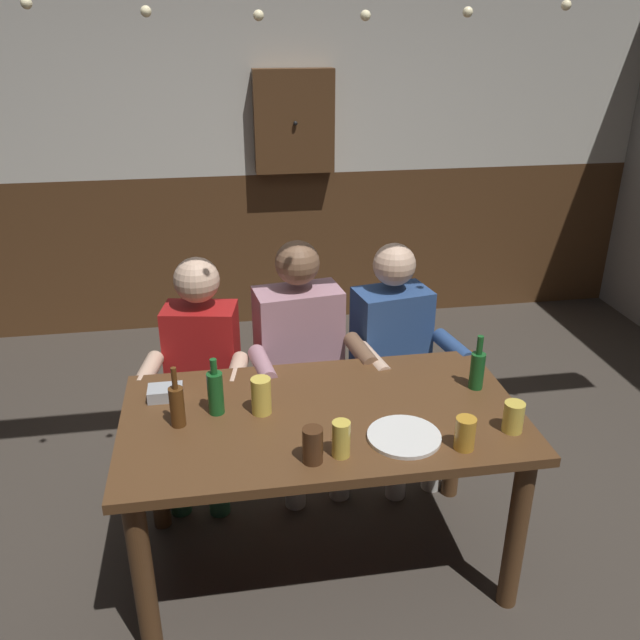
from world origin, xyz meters
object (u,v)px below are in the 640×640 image
at_px(person_2, 396,351).
at_px(pint_glass_4, 313,445).
at_px(pint_glass_0, 465,433).
at_px(condiment_caddy, 165,393).
at_px(person_0, 200,368).
at_px(person_1, 302,353).
at_px(bottle_1, 477,369).
at_px(pint_glass_3, 261,396).
at_px(plate_0, 404,436).
at_px(dining_table, 322,438).
at_px(bottle_0, 177,405).
at_px(pint_glass_2, 513,417).
at_px(pint_glass_1, 341,439).
at_px(wall_dart_cabinet, 294,122).
at_px(bottle_2, 215,392).

xyz_separation_m(person_2, pint_glass_4, (-0.57, -0.96, 0.17)).
bearing_deg(pint_glass_0, condiment_caddy, 154.01).
relative_size(person_0, person_2, 0.98).
height_order(person_1, pint_glass_4, person_1).
xyz_separation_m(bottle_1, pint_glass_0, (-0.20, -0.41, -0.03)).
relative_size(pint_glass_0, pint_glass_3, 0.83).
distance_m(plate_0, pint_glass_4, 0.37).
bearing_deg(person_0, plate_0, 141.39).
bearing_deg(dining_table, bottle_0, 179.46).
xyz_separation_m(bottle_1, pint_glass_2, (0.02, -0.33, -0.03)).
relative_size(bottle_0, pint_glass_2, 2.09).
xyz_separation_m(dining_table, pint_glass_1, (0.02, -0.28, 0.19)).
bearing_deg(plate_0, dining_table, 140.95).
bearing_deg(condiment_caddy, wall_dart_cabinet, 70.18).
height_order(bottle_0, pint_glass_2, bottle_0).
bearing_deg(pint_glass_3, pint_glass_1, -52.07).
height_order(bottle_2, pint_glass_1, bottle_2).
distance_m(plate_0, bottle_0, 0.86).
bearing_deg(pint_glass_0, pint_glass_2, 19.55).
xyz_separation_m(dining_table, person_1, (0.01, 0.67, 0.04)).
xyz_separation_m(person_0, bottle_2, (0.07, -0.58, 0.20)).
bearing_deg(dining_table, condiment_caddy, 160.75).
bearing_deg(bottle_0, person_0, 83.74).
distance_m(plate_0, wall_dart_cabinet, 2.86).
xyz_separation_m(plate_0, pint_glass_3, (-0.51, 0.26, 0.07)).
bearing_deg(person_1, person_0, -6.09).
relative_size(plate_0, pint_glass_1, 2.01).
bearing_deg(person_1, pint_glass_0, 107.69).
distance_m(bottle_1, pint_glass_0, 0.46).
bearing_deg(pint_glass_0, person_1, 115.16).
bearing_deg(pint_glass_3, person_2, 40.26).
height_order(person_2, plate_0, person_2).
bearing_deg(plate_0, person_1, 106.53).
height_order(bottle_0, pint_glass_3, bottle_0).
distance_m(pint_glass_1, pint_glass_3, 0.42).
bearing_deg(wall_dart_cabinet, bottle_2, -104.37).
bearing_deg(person_0, condiment_caddy, 83.83).
distance_m(pint_glass_2, pint_glass_4, 0.78).
xyz_separation_m(person_2, pint_glass_2, (0.20, -0.89, 0.16)).
relative_size(bottle_0, pint_glass_3, 1.65).
bearing_deg(pint_glass_3, dining_table, -10.42).
distance_m(condiment_caddy, wall_dart_cabinet, 2.58).
distance_m(pint_glass_4, wall_dart_cabinet, 2.95).
height_order(person_1, pint_glass_2, person_1).
distance_m(dining_table, plate_0, 0.37).
bearing_deg(person_2, wall_dart_cabinet, -91.91).
relative_size(bottle_0, pint_glass_1, 1.81).
height_order(pint_glass_2, pint_glass_4, pint_glass_4).
bearing_deg(person_1, bottle_2, 47.24).
relative_size(person_0, person_1, 0.95).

